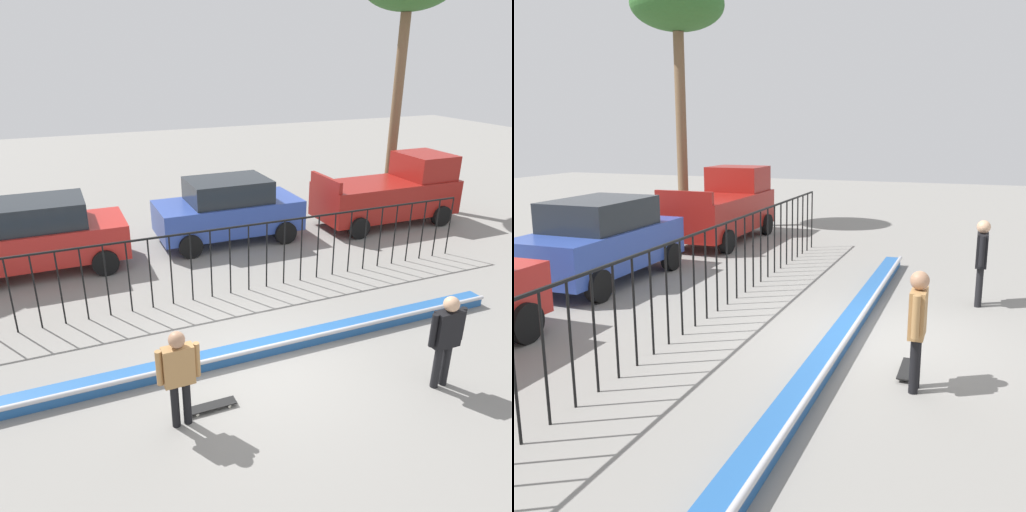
% 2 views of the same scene
% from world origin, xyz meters
% --- Properties ---
extents(ground_plane, '(60.00, 60.00, 0.00)m').
position_xyz_m(ground_plane, '(0.00, 0.00, 0.00)').
color(ground_plane, gray).
extents(bowl_coping_ledge, '(11.00, 0.41, 0.27)m').
position_xyz_m(bowl_coping_ledge, '(0.00, 0.40, 0.12)').
color(bowl_coping_ledge, '#235699').
rests_on(bowl_coping_ledge, ground).
extents(perimeter_fence, '(14.04, 0.04, 1.67)m').
position_xyz_m(perimeter_fence, '(-0.00, 3.04, 1.04)').
color(perimeter_fence, black).
rests_on(perimeter_fence, ground).
extents(skateboarder, '(0.67, 0.25, 1.65)m').
position_xyz_m(skateboarder, '(-1.76, -0.91, 0.99)').
color(skateboarder, black).
rests_on(skateboarder, ground).
extents(skateboard, '(0.80, 0.20, 0.07)m').
position_xyz_m(skateboard, '(-1.23, -0.76, 0.06)').
color(skateboard, black).
rests_on(skateboard, ground).
extents(camera_operator, '(0.69, 0.26, 1.72)m').
position_xyz_m(camera_operator, '(2.59, -1.67, 1.03)').
color(camera_operator, black).
rests_on(camera_operator, ground).
extents(parked_car_blue, '(4.30, 2.12, 1.90)m').
position_xyz_m(parked_car_blue, '(1.65, 6.49, 0.97)').
color(parked_car_blue, '#2D479E').
rests_on(parked_car_blue, ground).
extents(pickup_truck, '(4.70, 2.12, 2.24)m').
position_xyz_m(pickup_truck, '(7.22, 6.00, 1.04)').
color(pickup_truck, maroon).
rests_on(pickup_truck, ground).
extents(palm_tree_tall, '(3.11, 3.11, 8.32)m').
position_xyz_m(palm_tree_tall, '(8.81, 8.25, 7.26)').
color(palm_tree_tall, brown).
rests_on(palm_tree_tall, ground).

